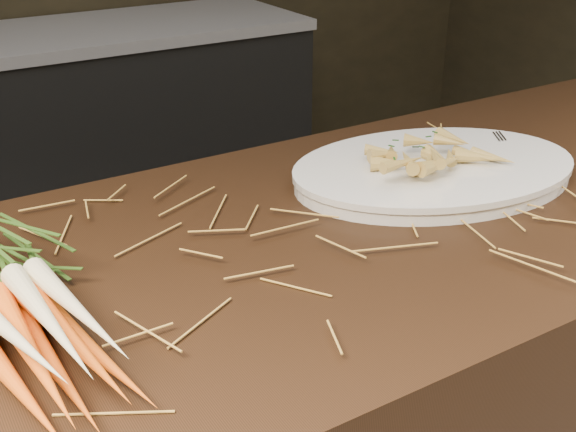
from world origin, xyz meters
The scene contains 6 objects.
back_counter centered at (0.30, 2.18, 0.42)m, with size 1.82×0.62×0.84m.
straw_bedding centered at (0.00, 0.30, 0.91)m, with size 1.40×0.60×0.02m, color #A36B2C, non-canonical shape.
root_veg_bunch centered at (-0.26, 0.30, 0.94)m, with size 0.20×0.49×0.09m.
serving_platter centered at (0.44, 0.35, 0.91)m, with size 0.49×0.33×0.03m, color white, non-canonical shape.
roasted_veg_heap centered at (0.44, 0.35, 0.95)m, with size 0.24×0.18×0.05m, color #B58832, non-canonical shape.
serving_fork centered at (0.61, 0.30, 0.93)m, with size 0.02×0.19×0.00m, color silver.
Camera 1 is at (-0.36, -0.48, 1.39)m, focal length 45.00 mm.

